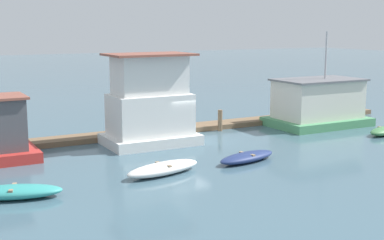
{
  "coord_description": "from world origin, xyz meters",
  "views": [
    {
      "loc": [
        -13.77,
        -26.43,
        6.5
      ],
      "look_at": [
        0.0,
        -1.0,
        1.4
      ],
      "focal_mm": 50.0,
      "sensor_mm": 36.0,
      "label": 1
    }
  ],
  "objects_px": {
    "houseboat_white": "(150,104)",
    "mooring_post_near_left": "(129,122)",
    "houseboat_green": "(318,104)",
    "mooring_post_centre": "(220,120)",
    "dinghy_teal": "(13,192)",
    "dinghy_white": "(163,168)",
    "dinghy_navy": "(247,157)"
  },
  "relations": [
    {
      "from": "mooring_post_near_left",
      "to": "mooring_post_centre",
      "type": "distance_m",
      "value": 6.12
    },
    {
      "from": "dinghy_navy",
      "to": "mooring_post_near_left",
      "type": "bearing_deg",
      "value": 114.0
    },
    {
      "from": "houseboat_white",
      "to": "dinghy_white",
      "type": "height_order",
      "value": "houseboat_white"
    },
    {
      "from": "dinghy_white",
      "to": "houseboat_green",
      "type": "bearing_deg",
      "value": 22.69
    },
    {
      "from": "dinghy_teal",
      "to": "mooring_post_centre",
      "type": "distance_m",
      "value": 15.91
    },
    {
      "from": "houseboat_white",
      "to": "houseboat_green",
      "type": "bearing_deg",
      "value": -0.14
    },
    {
      "from": "houseboat_white",
      "to": "houseboat_green",
      "type": "xyz_separation_m",
      "value": [
        12.06,
        -0.03,
        -0.79
      ]
    },
    {
      "from": "dinghy_teal",
      "to": "mooring_post_near_left",
      "type": "xyz_separation_m",
      "value": [
        7.82,
        7.67,
        0.81
      ]
    },
    {
      "from": "dinghy_white",
      "to": "mooring_post_near_left",
      "type": "distance_m",
      "value": 7.5
    },
    {
      "from": "houseboat_white",
      "to": "dinghy_teal",
      "type": "distance_m",
      "value": 10.74
    },
    {
      "from": "houseboat_white",
      "to": "mooring_post_near_left",
      "type": "xyz_separation_m",
      "value": [
        -0.69,
        1.43,
        -1.17
      ]
    },
    {
      "from": "houseboat_white",
      "to": "dinghy_white",
      "type": "bearing_deg",
      "value": -108.74
    },
    {
      "from": "houseboat_white",
      "to": "houseboat_green",
      "type": "height_order",
      "value": "houseboat_green"
    },
    {
      "from": "dinghy_white",
      "to": "mooring_post_centre",
      "type": "relative_size",
      "value": 2.99
    },
    {
      "from": "mooring_post_centre",
      "to": "dinghy_teal",
      "type": "bearing_deg",
      "value": -151.15
    },
    {
      "from": "dinghy_teal",
      "to": "dinghy_navy",
      "type": "bearing_deg",
      "value": 2.23
    },
    {
      "from": "mooring_post_near_left",
      "to": "houseboat_green",
      "type": "bearing_deg",
      "value": -6.52
    },
    {
      "from": "dinghy_navy",
      "to": "mooring_post_near_left",
      "type": "distance_m",
      "value": 7.97
    },
    {
      "from": "houseboat_white",
      "to": "mooring_post_near_left",
      "type": "distance_m",
      "value": 1.97
    },
    {
      "from": "dinghy_teal",
      "to": "dinghy_navy",
      "type": "relative_size",
      "value": 1.08
    },
    {
      "from": "houseboat_green",
      "to": "mooring_post_near_left",
      "type": "bearing_deg",
      "value": 173.48
    },
    {
      "from": "houseboat_green",
      "to": "mooring_post_near_left",
      "type": "height_order",
      "value": "houseboat_green"
    },
    {
      "from": "mooring_post_near_left",
      "to": "mooring_post_centre",
      "type": "bearing_deg",
      "value": 0.0
    },
    {
      "from": "houseboat_white",
      "to": "dinghy_navy",
      "type": "height_order",
      "value": "houseboat_white"
    },
    {
      "from": "dinghy_teal",
      "to": "dinghy_navy",
      "type": "xyz_separation_m",
      "value": [
        11.05,
        0.43,
        -0.03
      ]
    },
    {
      "from": "dinghy_teal",
      "to": "mooring_post_near_left",
      "type": "relative_size",
      "value": 1.84
    },
    {
      "from": "dinghy_navy",
      "to": "mooring_post_centre",
      "type": "bearing_deg",
      "value": 68.29
    },
    {
      "from": "dinghy_navy",
      "to": "mooring_post_near_left",
      "type": "xyz_separation_m",
      "value": [
        -3.23,
        7.24,
        0.84
      ]
    },
    {
      "from": "dinghy_navy",
      "to": "houseboat_white",
      "type": "bearing_deg",
      "value": 113.52
    },
    {
      "from": "houseboat_white",
      "to": "houseboat_green",
      "type": "relative_size",
      "value": 0.79
    },
    {
      "from": "houseboat_white",
      "to": "mooring_post_near_left",
      "type": "relative_size",
      "value": 2.37
    },
    {
      "from": "houseboat_white",
      "to": "mooring_post_near_left",
      "type": "height_order",
      "value": "houseboat_white"
    }
  ]
}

